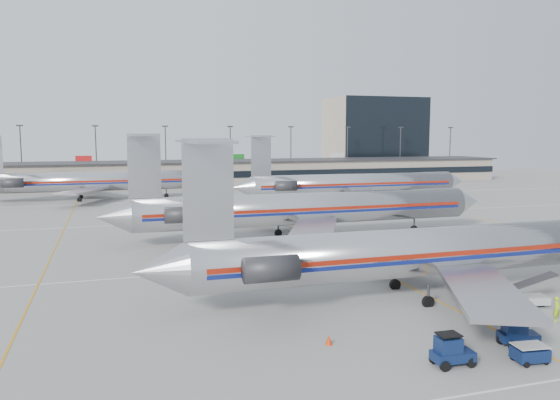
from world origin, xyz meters
name	(u,v)px	position (x,y,z in m)	size (l,w,h in m)	color
ground	(409,286)	(0.00, 0.00, 0.00)	(260.00, 260.00, 0.00)	gray
apron_markings	(358,260)	(0.00, 10.00, 0.01)	(160.00, 0.15, 0.02)	silver
terminal	(208,173)	(0.00, 97.97, 3.16)	(162.00, 17.00, 6.25)	gray
light_mast_row	(199,150)	(0.00, 112.00, 8.58)	(163.60, 0.40, 15.28)	#38383D
distant_building	(374,136)	(62.00, 128.00, 12.50)	(30.00, 20.00, 25.00)	tan
jet_foreground	(435,250)	(0.54, -2.81, 3.65)	(48.08, 28.31, 12.59)	#BABABE
jet_second_row	(301,208)	(-1.53, 23.00, 3.77)	(49.63, 29.22, 12.99)	#BABABE
jet_third_row	(351,184)	(18.88, 52.74, 3.71)	(46.79, 28.78, 12.79)	#BABABE
jet_back_row	(91,181)	(-27.40, 73.43, 3.70)	(46.63, 28.68, 12.75)	#BABABE
tug_left	(451,351)	(-6.21, -14.83, 0.86)	(2.36, 1.26, 1.88)	#0B193D
tug_center	(517,333)	(-0.68, -13.53, 0.84)	(2.50, 1.73, 1.85)	#0B193D
cart_inner	(530,353)	(-1.68, -15.76, 0.55)	(1.95, 1.45, 1.03)	#0B193D
belt_loader	(521,297)	(5.22, -7.21, 0.66)	(4.84, 2.32, 2.48)	#A7A7A7
ramp_worker_near	(557,309)	(5.14, -10.67, 0.85)	(0.62, 0.41, 1.70)	#ADDA14
cone_left	(329,340)	(-11.44, -9.94, 0.31)	(0.45, 0.45, 0.61)	red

